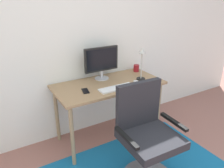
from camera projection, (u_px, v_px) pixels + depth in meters
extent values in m
cube|color=white|center=(84.00, 35.00, 2.76)|extent=(6.00, 0.10, 2.60)
cube|color=#9E7953|center=(109.00, 84.00, 2.71)|extent=(1.32, 0.65, 0.03)
cylinder|color=#957E5C|center=(72.00, 137.00, 2.36)|extent=(0.04, 0.04, 0.74)
cylinder|color=#957E5C|center=(158.00, 109.00, 2.93)|extent=(0.04, 0.04, 0.74)
cylinder|color=#957E5C|center=(57.00, 115.00, 2.78)|extent=(0.04, 0.04, 0.74)
cylinder|color=#957E5C|center=(135.00, 94.00, 3.35)|extent=(0.04, 0.04, 0.74)
cylinder|color=#B2B2B7|center=(102.00, 78.00, 2.85)|extent=(0.18, 0.18, 0.01)
cylinder|color=#B2B2B7|center=(102.00, 74.00, 2.83)|extent=(0.04, 0.04, 0.10)
cube|color=black|center=(101.00, 59.00, 2.75)|extent=(0.45, 0.04, 0.30)
cube|color=black|center=(102.00, 59.00, 2.74)|extent=(0.41, 0.00, 0.26)
cube|color=white|center=(117.00, 88.00, 2.55)|extent=(0.43, 0.13, 0.02)
ellipsoid|color=white|center=(137.00, 82.00, 2.70)|extent=(0.06, 0.10, 0.03)
cylinder|color=maroon|center=(136.00, 68.00, 3.10)|extent=(0.08, 0.08, 0.10)
cube|color=black|center=(85.00, 91.00, 2.48)|extent=(0.10, 0.15, 0.01)
cylinder|color=black|center=(141.00, 79.00, 2.83)|extent=(0.11, 0.11, 0.01)
cylinder|color=beige|center=(141.00, 66.00, 2.76)|extent=(0.02, 0.02, 0.33)
cone|color=beige|center=(142.00, 51.00, 2.69)|extent=(0.08, 0.08, 0.06)
cylinder|color=slate|center=(149.00, 160.00, 2.18)|extent=(0.06, 0.06, 0.42)
cube|color=#232328|center=(151.00, 139.00, 2.08)|extent=(0.52, 0.52, 0.08)
cube|color=#232328|center=(138.00, 104.00, 2.16)|extent=(0.48, 0.08, 0.46)
cube|color=black|center=(126.00, 138.00, 1.92)|extent=(0.05, 0.35, 0.03)
cube|color=black|center=(174.00, 122.00, 2.16)|extent=(0.05, 0.35, 0.03)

